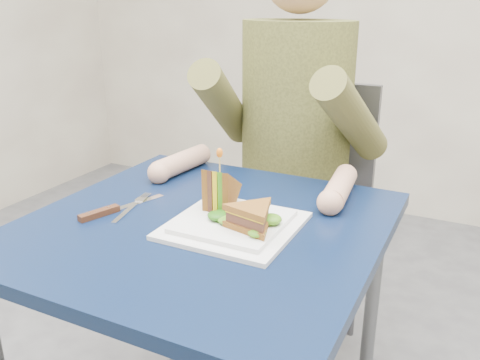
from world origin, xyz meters
The scene contains 12 objects.
table centered at (0.00, 0.00, 0.65)m, with size 0.75×0.75×0.73m.
chair centered at (0.00, 0.65, 0.54)m, with size 0.42×0.40×0.93m.
diner centered at (0.00, 0.54, 0.91)m, with size 0.54×0.59×0.74m.
plate centered at (0.07, 0.00, 0.74)m, with size 0.26×0.26×0.02m.
sandwich_flat centered at (0.13, -0.02, 0.78)m, with size 0.15×0.15×0.05m.
sandwich_upright centered at (0.02, 0.05, 0.78)m, with size 0.09×0.14×0.14m.
fork centered at (-0.19, -0.01, 0.73)m, with size 0.05×0.18×0.01m.
knife centered at (-0.22, -0.06, 0.74)m, with size 0.09×0.22×0.02m.
toothpick centered at (0.02, 0.05, 0.85)m, with size 0.00×0.00×0.06m, color tan.
toothpick_frill centered at (0.02, 0.05, 0.88)m, with size 0.01×0.01×0.02m, color orange.
lettuce_spill centered at (0.08, 0.01, 0.76)m, with size 0.15×0.13×0.02m, color #337A14, non-canonical shape.
onion_ring centered at (0.09, 0.01, 0.77)m, with size 0.04×0.04×0.01m, color #9E4C7A.
Camera 1 is at (0.52, -0.87, 1.19)m, focal length 38.00 mm.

